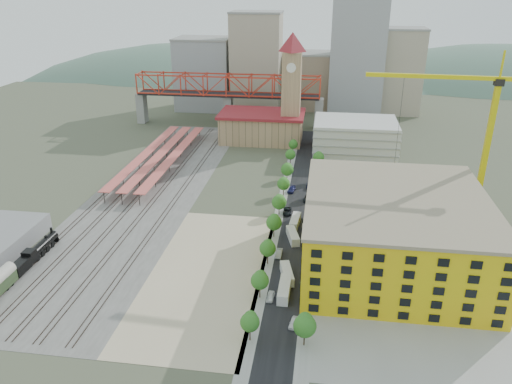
# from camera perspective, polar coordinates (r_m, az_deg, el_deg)

# --- Properties ---
(ground) EXTENTS (400.00, 400.00, 0.00)m
(ground) POSITION_cam_1_polar(r_m,az_deg,el_deg) (153.55, -1.45, -3.13)
(ground) COLOR #474C38
(ground) RESTS_ON ground
(ballast_strip) EXTENTS (36.00, 165.00, 0.06)m
(ballast_strip) POSITION_cam_1_polar(r_m,az_deg,el_deg) (177.77, -12.04, 0.13)
(ballast_strip) COLOR #605E59
(ballast_strip) RESTS_ON ground
(dirt_lot) EXTENTS (28.00, 67.00, 0.06)m
(dirt_lot) POSITION_cam_1_polar(r_m,az_deg,el_deg) (127.33, -5.61, -9.20)
(dirt_lot) COLOR tan
(dirt_lot) RESTS_ON ground
(street_asphalt) EXTENTS (12.00, 170.00, 0.06)m
(street_asphalt) POSITION_cam_1_polar(r_m,az_deg,el_deg) (165.49, 4.88, -1.18)
(street_asphalt) COLOR black
(street_asphalt) RESTS_ON ground
(sidewalk_west) EXTENTS (3.00, 170.00, 0.04)m
(sidewalk_west) POSITION_cam_1_polar(r_m,az_deg,el_deg) (165.83, 2.98, -1.08)
(sidewalk_west) COLOR gray
(sidewalk_west) RESTS_ON ground
(sidewalk_east) EXTENTS (3.00, 170.00, 0.04)m
(sidewalk_east) POSITION_cam_1_polar(r_m,az_deg,el_deg) (165.35, 6.78, -1.29)
(sidewalk_east) COLOR gray
(sidewalk_east) RESTS_ON ground
(construction_pad) EXTENTS (50.00, 90.00, 0.06)m
(construction_pad) POSITION_cam_1_polar(r_m,az_deg,el_deg) (135.93, 16.33, -7.86)
(construction_pad) COLOR gray
(construction_pad) RESTS_ON ground
(rail_tracks) EXTENTS (26.56, 160.00, 0.18)m
(rail_tracks) POSITION_cam_1_polar(r_m,az_deg,el_deg) (178.34, -12.58, 0.20)
(rail_tracks) COLOR #382B23
(rail_tracks) RESTS_ON ground
(platform_canopies) EXTENTS (16.00, 80.00, 4.12)m
(platform_canopies) POSITION_cam_1_polar(r_m,az_deg,el_deg) (202.21, -10.91, 4.26)
(platform_canopies) COLOR #DD5A55
(platform_canopies) RESTS_ON ground
(station_hall) EXTENTS (38.00, 24.00, 13.10)m
(station_hall) POSITION_cam_1_polar(r_m,az_deg,el_deg) (227.98, 0.68, 7.52)
(station_hall) COLOR tan
(station_hall) RESTS_ON ground
(clock_tower) EXTENTS (12.00, 12.00, 52.00)m
(clock_tower) POSITION_cam_1_polar(r_m,az_deg,el_deg) (219.85, 4.09, 12.77)
(clock_tower) COLOR tan
(clock_tower) RESTS_ON ground
(parking_garage) EXTENTS (34.00, 26.00, 14.00)m
(parking_garage) POSITION_cam_1_polar(r_m,az_deg,el_deg) (214.99, 11.22, 6.20)
(parking_garage) COLOR silver
(parking_garage) RESTS_ON ground
(truss_bridge) EXTENTS (94.00, 9.60, 25.60)m
(truss_bridge) POSITION_cam_1_polar(r_m,az_deg,el_deg) (250.43, -3.24, 11.77)
(truss_bridge) COLOR gray
(truss_bridge) RESTS_ON ground
(construction_building) EXTENTS (44.60, 50.60, 18.80)m
(construction_building) POSITION_cam_1_polar(r_m,az_deg,el_deg) (131.04, 15.48, -4.29)
(construction_building) COLOR gold
(construction_building) RESTS_ON ground
(street_trees) EXTENTS (15.40, 124.40, 8.00)m
(street_trees) POSITION_cam_1_polar(r_m,az_deg,el_deg) (156.44, 4.64, -2.68)
(street_trees) COLOR #20601D
(street_trees) RESTS_ON ground
(skyline) EXTENTS (133.00, 46.00, 60.00)m
(skyline) POSITION_cam_1_polar(r_m,az_deg,el_deg) (282.19, 4.92, 13.82)
(skyline) COLOR #9EA0A3
(skyline) RESTS_ON ground
(distant_hills) EXTENTS (647.00, 264.00, 227.00)m
(distant_hills) POSITION_cam_1_polar(r_m,az_deg,el_deg) (422.92, 10.57, 2.28)
(distant_hills) COLOR #4C6B59
(distant_hills) RESTS_ON ground
(locomotive) EXTENTS (2.75, 21.21, 5.30)m
(locomotive) POSITION_cam_1_polar(r_m,az_deg,el_deg) (144.01, -23.77, -6.26)
(locomotive) COLOR black
(locomotive) RESTS_ON ground
(tower_crane) EXTENTS (47.65, 4.32, 50.86)m
(tower_crane) POSITION_cam_1_polar(r_m,az_deg,el_deg) (153.04, 24.13, 7.30)
(tower_crane) COLOR yellow
(tower_crane) RESTS_ON ground
(site_trailer_a) EXTENTS (2.66, 9.78, 2.67)m
(site_trailer_a) POSITION_cam_1_polar(r_m,az_deg,el_deg) (118.48, 3.26, -11.08)
(site_trailer_a) COLOR silver
(site_trailer_a) RESTS_ON ground
(site_trailer_b) EXTENTS (4.31, 9.17, 2.43)m
(site_trailer_b) POSITION_cam_1_polar(r_m,az_deg,el_deg) (124.43, 3.55, -9.32)
(site_trailer_b) COLOR silver
(site_trailer_b) RESTS_ON ground
(site_trailer_c) EXTENTS (4.58, 9.22, 2.44)m
(site_trailer_c) POSITION_cam_1_polar(r_m,az_deg,el_deg) (141.62, 4.23, -5.03)
(site_trailer_c) COLOR silver
(site_trailer_c) RESTS_ON ground
(site_trailer_d) EXTENTS (3.04, 9.09, 2.45)m
(site_trailer_d) POSITION_cam_1_polar(r_m,az_deg,el_deg) (149.93, 4.49, -3.36)
(site_trailer_d) COLOR silver
(site_trailer_d) RESTS_ON ground
(car_0) EXTENTS (1.85, 4.14, 1.38)m
(car_0) POSITION_cam_1_polar(r_m,az_deg,el_deg) (117.14, 1.65, -11.87)
(car_0) COLOR white
(car_0) RESTS_ON ground
(car_1) EXTENTS (1.73, 4.70, 1.54)m
(car_1) POSITION_cam_1_polar(r_m,az_deg,el_deg) (133.74, 2.63, -7.02)
(car_1) COLOR #9E9FA4
(car_1) RESTS_ON ground
(car_2) EXTENTS (2.69, 5.54, 1.52)m
(car_2) POSITION_cam_1_polar(r_m,az_deg,el_deg) (157.13, 3.58, -2.22)
(car_2) COLOR black
(car_2) RESTS_ON ground
(car_3) EXTENTS (2.95, 5.46, 1.50)m
(car_3) POSITION_cam_1_polar(r_m,az_deg,el_deg) (173.43, 4.08, 0.27)
(car_3) COLOR navy
(car_3) RESTS_ON ground
(car_4) EXTENTS (2.31, 4.38, 1.42)m
(car_4) POSITION_cam_1_polar(r_m,az_deg,el_deg) (109.68, 4.33, -14.70)
(car_4) COLOR white
(car_4) RESTS_ON ground
(car_5) EXTENTS (1.93, 4.53, 1.45)m
(car_5) POSITION_cam_1_polar(r_m,az_deg,el_deg) (147.63, 5.58, -4.06)
(car_5) COLOR gray
(car_5) RESTS_ON ground
(car_6) EXTENTS (3.34, 5.78, 1.51)m
(car_6) POSITION_cam_1_polar(r_m,az_deg,el_deg) (166.72, 5.95, -0.76)
(car_6) COLOR black
(car_6) RESTS_ON ground
(car_7) EXTENTS (2.52, 4.78, 1.32)m
(car_7) POSITION_cam_1_polar(r_m,az_deg,el_deg) (175.92, 6.10, 0.51)
(car_7) COLOR navy
(car_7) RESTS_ON ground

